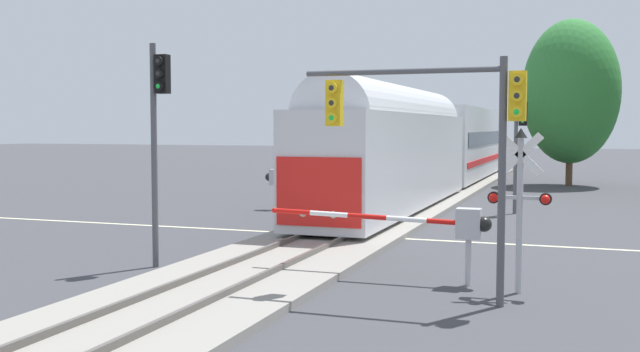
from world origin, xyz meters
name	(u,v)px	position (x,y,z in m)	size (l,w,h in m)	color
ground_plane	(342,236)	(0.00, 0.00, 0.00)	(220.00, 220.00, 0.00)	#3D3D42
road_centre_stripe	(342,235)	(0.00, 0.00, 0.00)	(44.00, 0.20, 0.01)	beige
railway_track	(342,233)	(0.00, 0.00, 0.10)	(4.40, 80.00, 0.32)	gray
commuter_train	(440,143)	(0.00, 17.91, 2.79)	(3.04, 43.88, 5.16)	silver
crossing_gate_near	(444,225)	(4.63, -6.55, 1.40)	(5.48, 0.40, 1.80)	#B7B7BC
crossing_signal_mast	(520,193)	(6.36, -7.01, 2.24)	(1.36, 0.44, 3.66)	#B2B2B7
crossing_gate_far	(292,178)	(-4.43, 6.55, 1.42)	(6.35, 0.40, 1.80)	#B7B7BC
traffic_signal_median	(158,118)	(-2.76, -7.03, 3.90)	(0.53, 0.38, 5.84)	#4C4C51
traffic_signal_near_right	(442,119)	(4.87, -8.39, 3.84)	(4.67, 0.38, 5.10)	#4C4C51
traffic_signal_far_side	(519,134)	(5.10, 8.47, 3.38)	(0.53, 0.38, 5.03)	#4C4C51
elm_centre_background	(571,92)	(6.86, 24.99, 5.88)	(5.90, 5.90, 10.36)	brown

